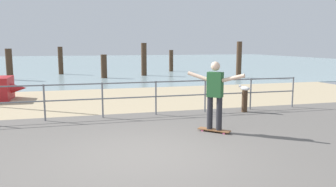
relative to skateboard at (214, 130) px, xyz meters
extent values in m
cube|color=#605B56|center=(-1.93, -2.26, -0.07)|extent=(24.00, 10.00, 0.04)
cube|color=tan|center=(-1.93, 5.74, -0.07)|extent=(24.00, 6.00, 0.04)
cube|color=#849EA3|center=(-1.93, 33.74, -0.07)|extent=(72.00, 50.00, 0.04)
cylinder|color=slate|center=(-4.09, 2.34, 0.46)|extent=(0.05, 0.05, 1.05)
cylinder|color=slate|center=(-2.50, 2.34, 0.46)|extent=(0.05, 0.05, 1.05)
cylinder|color=slate|center=(-0.91, 2.34, 0.46)|extent=(0.05, 0.05, 1.05)
cylinder|color=slate|center=(0.67, 2.34, 0.46)|extent=(0.05, 0.05, 1.05)
cylinder|color=slate|center=(2.26, 2.34, 0.46)|extent=(0.05, 0.05, 1.05)
cylinder|color=slate|center=(3.85, 2.34, 0.46)|extent=(0.05, 0.05, 1.05)
cylinder|color=slate|center=(-2.50, 2.34, 0.95)|extent=(12.70, 0.04, 0.04)
cylinder|color=slate|center=(-2.50, 2.34, 0.51)|extent=(12.70, 0.04, 0.04)
cone|color=#B21E23|center=(-5.69, 6.58, 0.38)|extent=(1.11, 0.78, 0.77)
cube|color=brown|center=(0.00, 0.00, 0.00)|extent=(0.71, 0.71, 0.02)
cylinder|color=#E5598C|center=(0.25, -0.14, -0.04)|extent=(0.06, 0.06, 0.06)
cylinder|color=#E5598C|center=(0.14, -0.25, -0.04)|extent=(0.06, 0.06, 0.06)
cylinder|color=#E5598C|center=(-0.14, 0.25, -0.04)|extent=(0.06, 0.06, 0.06)
cylinder|color=#E5598C|center=(-0.25, 0.14, -0.04)|extent=(0.06, 0.06, 0.06)
cylinder|color=#26262B|center=(0.09, -0.08, 0.42)|extent=(0.14, 0.14, 0.80)
cylinder|color=#26262B|center=(-0.09, 0.08, 0.42)|extent=(0.14, 0.14, 0.80)
cube|color=#26592D|center=(0.00, 0.00, 1.12)|extent=(0.40, 0.40, 0.60)
sphere|color=beige|center=(0.00, 0.00, 1.56)|extent=(0.22, 0.22, 0.22)
cylinder|color=beige|center=(0.32, -0.31, 1.30)|extent=(0.46, 0.45, 0.23)
cylinder|color=beige|center=(-0.32, 0.31, 1.30)|extent=(0.46, 0.45, 0.23)
cylinder|color=#422D1E|center=(1.89, 2.04, 0.28)|extent=(0.18, 0.18, 0.69)
ellipsoid|color=white|center=(1.89, 2.04, 0.70)|extent=(0.28, 0.35, 0.14)
sphere|color=white|center=(1.80, 2.21, 0.76)|extent=(0.09, 0.09, 0.09)
cone|color=gold|center=(1.77, 2.25, 0.76)|extent=(0.05, 0.06, 0.02)
cube|color=slate|center=(1.97, 1.90, 0.71)|extent=(0.13, 0.14, 0.02)
cylinder|color=#422D1E|center=(-7.13, 14.41, 0.88)|extent=(0.38, 0.38, 1.89)
cylinder|color=#422D1E|center=(-4.35, 17.69, 0.92)|extent=(0.34, 0.34, 1.98)
cylinder|color=#422D1E|center=(-1.57, 14.15, 0.69)|extent=(0.38, 0.38, 1.51)
cylinder|color=#422D1E|center=(1.21, 15.15, 1.05)|extent=(0.37, 0.37, 2.24)
cylinder|color=#422D1E|center=(4.00, 18.18, 0.78)|extent=(0.32, 0.32, 1.70)
cylinder|color=#422D1E|center=(6.78, 12.06, 1.09)|extent=(0.33, 0.33, 2.32)
camera|label=1|loc=(-3.14, -7.33, 2.07)|focal=35.59mm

